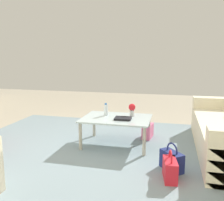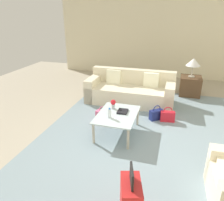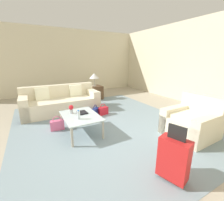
{
  "view_description": "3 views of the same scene",
  "coord_description": "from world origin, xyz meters",
  "px_view_note": "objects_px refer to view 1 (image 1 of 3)",
  "views": [
    {
      "loc": [
        -1.24,
        3.21,
        1.41
      ],
      "look_at": [
        -0.46,
        0.05,
        0.82
      ],
      "focal_mm": 40.0,
      "sensor_mm": 36.0,
      "label": 1
    },
    {
      "loc": [
        3.41,
        0.52,
        2.37
      ],
      "look_at": [
        0.05,
        -0.48,
        0.92
      ],
      "focal_mm": 35.0,
      "sensor_mm": 36.0,
      "label": 2
    },
    {
      "loc": [
        2.75,
        -1.41,
        1.69
      ],
      "look_at": [
        -0.04,
        0.12,
        0.8
      ],
      "focal_mm": 24.0,
      "sensor_mm": 36.0,
      "label": 3
    }
  ],
  "objects_px": {
    "handbag_pink": "(148,131)",
    "handbag_red": "(170,169)",
    "water_bottle": "(106,110)",
    "handbag_navy": "(172,160)",
    "coffee_table": "(116,121)",
    "flower_vase": "(132,109)",
    "coffee_table_book": "(123,118)"
  },
  "relations": [
    {
      "from": "handbag_pink",
      "to": "handbag_red",
      "type": "xyz_separation_m",
      "value": [
        -0.4,
        1.43,
        0.0
      ]
    },
    {
      "from": "water_bottle",
      "to": "handbag_red",
      "type": "distance_m",
      "value": 1.55
    },
    {
      "from": "water_bottle",
      "to": "handbag_navy",
      "type": "bearing_deg",
      "value": 142.69
    },
    {
      "from": "coffee_table",
      "to": "handbag_red",
      "type": "height_order",
      "value": "coffee_table"
    },
    {
      "from": "handbag_red",
      "to": "water_bottle",
      "type": "bearing_deg",
      "value": -45.45
    },
    {
      "from": "water_bottle",
      "to": "flower_vase",
      "type": "bearing_deg",
      "value": -173.21
    },
    {
      "from": "handbag_pink",
      "to": "water_bottle",
      "type": "bearing_deg",
      "value": 29.24
    },
    {
      "from": "water_bottle",
      "to": "flower_vase",
      "type": "relative_size",
      "value": 1.0
    },
    {
      "from": "handbag_navy",
      "to": "coffee_table",
      "type": "bearing_deg",
      "value": -39.44
    },
    {
      "from": "coffee_table_book",
      "to": "handbag_pink",
      "type": "height_order",
      "value": "coffee_table_book"
    },
    {
      "from": "water_bottle",
      "to": "handbag_navy",
      "type": "xyz_separation_m",
      "value": [
        -1.07,
        0.81,
        -0.41
      ]
    },
    {
      "from": "coffee_table_book",
      "to": "handbag_red",
      "type": "height_order",
      "value": "coffee_table_book"
    },
    {
      "from": "coffee_table",
      "to": "handbag_pink",
      "type": "distance_m",
      "value": 0.7
    },
    {
      "from": "handbag_navy",
      "to": "handbag_red",
      "type": "relative_size",
      "value": 1.0
    },
    {
      "from": "flower_vase",
      "to": "handbag_navy",
      "type": "distance_m",
      "value": 1.16
    },
    {
      "from": "flower_vase",
      "to": "coffee_table_book",
      "type": "bearing_deg",
      "value": 66.5
    },
    {
      "from": "handbag_pink",
      "to": "handbag_red",
      "type": "relative_size",
      "value": 1.0
    },
    {
      "from": "handbag_navy",
      "to": "handbag_red",
      "type": "bearing_deg",
      "value": 86.47
    },
    {
      "from": "coffee_table",
      "to": "water_bottle",
      "type": "bearing_deg",
      "value": -26.57
    },
    {
      "from": "coffee_table",
      "to": "handbag_red",
      "type": "bearing_deg",
      "value": 131.33
    },
    {
      "from": "water_bottle",
      "to": "handbag_red",
      "type": "xyz_separation_m",
      "value": [
        -1.05,
        1.07,
        -0.41
      ]
    },
    {
      "from": "coffee_table",
      "to": "coffee_table_book",
      "type": "bearing_deg",
      "value": 146.31
    },
    {
      "from": "handbag_navy",
      "to": "handbag_red",
      "type": "height_order",
      "value": "same"
    },
    {
      "from": "handbag_red",
      "to": "flower_vase",
      "type": "bearing_deg",
      "value": -60.57
    },
    {
      "from": "coffee_table",
      "to": "coffee_table_book",
      "type": "xyz_separation_m",
      "value": [
        -0.12,
        0.08,
        0.07
      ]
    },
    {
      "from": "flower_vase",
      "to": "handbag_navy",
      "type": "height_order",
      "value": "flower_vase"
    },
    {
      "from": "handbag_pink",
      "to": "coffee_table_book",
      "type": "bearing_deg",
      "value": 58.73
    },
    {
      "from": "water_bottle",
      "to": "handbag_pink",
      "type": "xyz_separation_m",
      "value": [
        -0.65,
        -0.36,
        -0.41
      ]
    },
    {
      "from": "coffee_table",
      "to": "coffee_table_book",
      "type": "relative_size",
      "value": 4.25
    },
    {
      "from": "coffee_table_book",
      "to": "handbag_pink",
      "type": "distance_m",
      "value": 0.72
    },
    {
      "from": "coffee_table",
      "to": "handbag_navy",
      "type": "relative_size",
      "value": 2.96
    },
    {
      "from": "coffee_table",
      "to": "flower_vase",
      "type": "relative_size",
      "value": 5.17
    }
  ]
}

